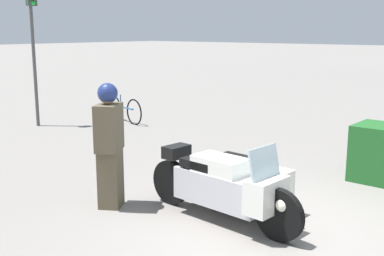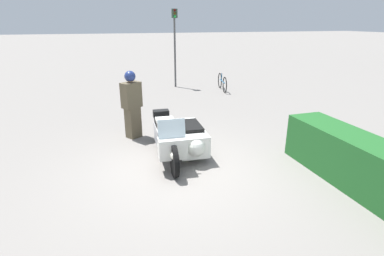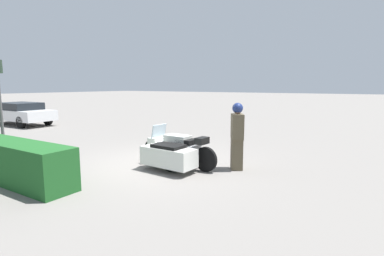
{
  "view_description": "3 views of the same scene",
  "coord_description": "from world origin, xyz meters",
  "px_view_note": "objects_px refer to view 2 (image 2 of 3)",
  "views": [
    {
      "loc": [
        2.97,
        -5.2,
        2.59
      ],
      "look_at": [
        -1.21,
        -0.16,
        1.25
      ],
      "focal_mm": 45.0,
      "sensor_mm": 36.0,
      "label": 1
    },
    {
      "loc": [
        5.66,
        -1.51,
        3.07
      ],
      "look_at": [
        -0.26,
        0.35,
        0.85
      ],
      "focal_mm": 28.0,
      "sensor_mm": 36.0,
      "label": 2
    },
    {
      "loc": [
        -5.57,
        6.79,
        2.33
      ],
      "look_at": [
        -0.98,
        -0.51,
        1.08
      ],
      "focal_mm": 28.0,
      "sensor_mm": 36.0,
      "label": 3
    }
  ],
  "objects_px": {
    "police_motorcycle": "(180,138)",
    "officer_rider": "(132,103)",
    "hedge_bush_curbside": "(380,174)",
    "traffic_light_far": "(175,37)",
    "bicycle_parked": "(222,83)"
  },
  "relations": [
    {
      "from": "hedge_bush_curbside",
      "to": "bicycle_parked",
      "type": "height_order",
      "value": "hedge_bush_curbside"
    },
    {
      "from": "hedge_bush_curbside",
      "to": "traffic_light_far",
      "type": "relative_size",
      "value": 1.23
    },
    {
      "from": "traffic_light_far",
      "to": "hedge_bush_curbside",
      "type": "bearing_deg",
      "value": 8.41
    },
    {
      "from": "officer_rider",
      "to": "hedge_bush_curbside",
      "type": "height_order",
      "value": "officer_rider"
    },
    {
      "from": "officer_rider",
      "to": "traffic_light_far",
      "type": "bearing_deg",
      "value": 124.3
    },
    {
      "from": "police_motorcycle",
      "to": "bicycle_parked",
      "type": "distance_m",
      "value": 7.56
    },
    {
      "from": "officer_rider",
      "to": "bicycle_parked",
      "type": "height_order",
      "value": "officer_rider"
    },
    {
      "from": "police_motorcycle",
      "to": "hedge_bush_curbside",
      "type": "xyz_separation_m",
      "value": [
        2.82,
        2.95,
        0.02
      ]
    },
    {
      "from": "traffic_light_far",
      "to": "bicycle_parked",
      "type": "bearing_deg",
      "value": 57.61
    },
    {
      "from": "police_motorcycle",
      "to": "officer_rider",
      "type": "height_order",
      "value": "officer_rider"
    },
    {
      "from": "hedge_bush_curbside",
      "to": "traffic_light_far",
      "type": "distance_m",
      "value": 10.89
    },
    {
      "from": "officer_rider",
      "to": "hedge_bush_curbside",
      "type": "xyz_separation_m",
      "value": [
        4.44,
        3.84,
        -0.49
      ]
    },
    {
      "from": "officer_rider",
      "to": "traffic_light_far",
      "type": "distance_m",
      "value": 6.99
    },
    {
      "from": "police_motorcycle",
      "to": "officer_rider",
      "type": "relative_size",
      "value": 1.4
    },
    {
      "from": "bicycle_parked",
      "to": "hedge_bush_curbside",
      "type": "bearing_deg",
      "value": 5.19
    }
  ]
}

